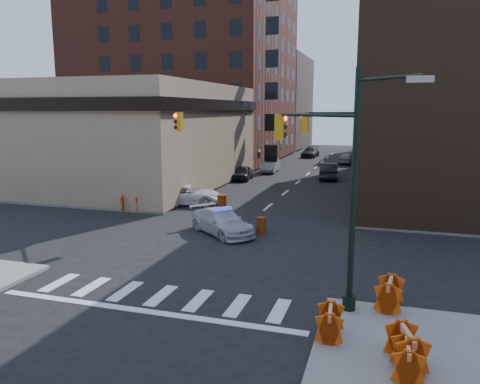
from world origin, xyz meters
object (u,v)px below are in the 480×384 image
Objects in this scene: parked_car_wnear at (243,173)px; pedestrian_a at (139,186)px; barricade_se_a at (389,294)px; pickup at (188,195)px; parked_car_wfar at (270,166)px; police_car at (222,222)px; barricade_nw_a at (130,202)px; barrel_road at (261,226)px; pedestrian_b at (87,193)px; parked_car_enear at (328,171)px; barrel_bank at (222,203)px.

parked_car_wnear is 2.11× the size of pedestrian_a.
pedestrian_a is 1.40× the size of barricade_se_a.
parked_car_wfar is at bearing -17.32° from pickup.
police_car reaches higher than barricade_nw_a.
parked_car_wfar is 26.00m from barrel_road.
police_car is 8.54m from barricade_nw_a.
barrel_road is 0.70× the size of barricade_nw_a.
police_car is 11.98m from pedestrian_b.
police_car is 2.19m from barrel_road.
pedestrian_a is at bearing -110.34° from parked_car_wfar.
police_car is 1.17× the size of parked_car_wnear.
police_car is at bearing -38.36° from barricade_nw_a.
police_car reaches higher than barricade_se_a.
barrel_road is (-1.14, -22.10, -0.33)m from parked_car_enear.
parked_car_enear is at bearing -29.14° from parked_car_wfar.
parked_car_wfar is 7.46m from parked_car_enear.
barricade_nw_a is (1.52, -3.89, -0.44)m from pedestrian_a.
parked_car_enear is 23.87m from pedestrian_b.
parked_car_wnear is at bearing 32.24° from barricade_se_a.
parked_car_wnear is 20.33m from barrel_road.
barricade_se_a is (13.90, -15.01, -0.05)m from pickup.
barricade_nw_a is (-9.88, 2.92, 0.18)m from barrel_road.
pedestrian_a reaches higher than parked_car_wfar.
pickup is 17.76m from parked_car_enear.
barricade_nw_a is at bearing 53.13° from parked_car_enear.
police_car is 11.93m from barricade_se_a.
barrel_bank is 17.34m from barricade_se_a.
pedestrian_b reaches higher than barricade_se_a.
pedestrian_a is at bearing 55.75° from barricade_se_a.
pedestrian_a is 13.29m from barrel_road.
pickup is at bearing 75.26° from police_car.
barrel_road is at bearing 80.04° from parked_car_enear.
pedestrian_b is at bearing -118.07° from parked_car_wnear.
parked_car_wfar is at bearing -33.25° from parked_car_enear.
barrel_road is 10.93m from barricade_se_a.
barricade_se_a reaches higher than barrel_road.
pickup reaches higher than barricade_nw_a.
pickup is 20.46m from barricade_se_a.
barricade_se_a is at bearing -48.84° from barricade_nw_a.
parked_car_enear is at bearing -40.34° from pickup.
parked_car_wfar is 3.17× the size of barricade_nw_a.
pickup is at bearing 18.75° from pedestrian_b.
barricade_se_a is (8.83, -8.02, -0.02)m from police_car.
pedestrian_a is at bearing 43.66° from parked_car_enear.
barricade_nw_a is at bearing -64.94° from pedestrian_a.
pickup is at bearing 138.22° from barrel_road.
barrel_bank is (1.51, -20.42, -0.14)m from parked_car_wfar.
barricade_nw_a is at bearing 61.37° from barricade_se_a.
barrel_road is at bearing 44.18° from barricade_se_a.
barrel_road is 0.84× the size of barrel_bank.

